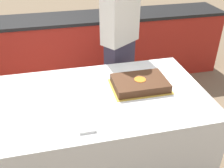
{
  "coord_description": "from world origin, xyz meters",
  "views": [
    {
      "loc": [
        -0.15,
        -1.79,
        1.97
      ],
      "look_at": [
        0.26,
        0.0,
        0.84
      ],
      "focal_mm": 42.0,
      "sensor_mm": 36.0,
      "label": 1
    }
  ],
  "objects": [
    {
      "name": "ground_plane",
      "position": [
        0.0,
        0.0,
        0.0
      ],
      "size": [
        14.0,
        14.0,
        0.0
      ],
      "primitive_type": "plane",
      "color": "#7A664C"
    },
    {
      "name": "back_counter",
      "position": [
        0.0,
        1.61,
        0.46
      ],
      "size": [
        4.4,
        0.58,
        0.92
      ],
      "color": "#A82319",
      "rests_on": "ground_plane"
    },
    {
      "name": "dining_table",
      "position": [
        0.0,
        0.0,
        0.37
      ],
      "size": [
        2.13,
        1.08,
        0.74
      ],
      "color": "silver",
      "rests_on": "ground_plane"
    },
    {
      "name": "cake",
      "position": [
        0.53,
        0.06,
        0.77
      ],
      "size": [
        0.5,
        0.37,
        0.08
      ],
      "color": "gold",
      "rests_on": "dining_table"
    },
    {
      "name": "side_plate_near_cake",
      "position": [
        0.55,
        0.39,
        0.74
      ],
      "size": [
        0.17,
        0.17,
        0.0
      ],
      "color": "white",
      "rests_on": "dining_table"
    },
    {
      "name": "side_plate_right_edge",
      "position": [
        0.88,
        0.08,
        0.74
      ],
      "size": [
        0.17,
        0.17,
        0.0
      ],
      "color": "white",
      "rests_on": "dining_table"
    },
    {
      "name": "utensil_pile",
      "position": [
        -0.01,
        -0.4,
        0.75
      ],
      "size": [
        0.12,
        0.09,
        0.02
      ],
      "color": "white",
      "rests_on": "dining_table"
    },
    {
      "name": "person_cutting_cake",
      "position": [
        0.53,
        0.76,
        0.85
      ],
      "size": [
        0.45,
        0.4,
        1.66
      ],
      "rotation": [
        0.0,
        0.0,
        -2.53
      ],
      "color": "#383347",
      "rests_on": "ground_plane"
    }
  ]
}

